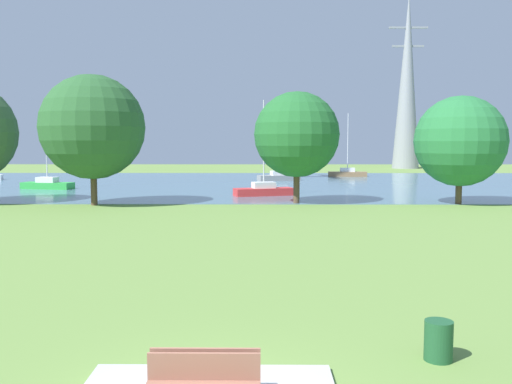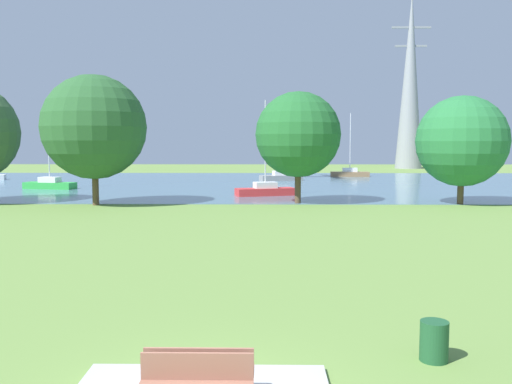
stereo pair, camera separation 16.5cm
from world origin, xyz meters
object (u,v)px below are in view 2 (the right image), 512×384
object	(u,v)px
tree_east_near	(462,141)
electricity_pylon	(410,81)
sailboat_gray	(281,177)
sailboat_green	(50,184)
bench_facing_water	(200,375)
tree_mid_shore	(298,135)
litter_bin	(434,341)
tree_west_far	(94,127)
sailboat_red	(265,190)
sailboat_brown	(350,173)

from	to	relation	value
tree_east_near	electricity_pylon	bearing A→B (deg)	79.26
sailboat_gray	sailboat_green	world-z (taller)	sailboat_green
bench_facing_water	sailboat_gray	bearing A→B (deg)	86.85
bench_facing_water	sailboat_green	world-z (taller)	sailboat_green
tree_mid_shore	electricity_pylon	bearing A→B (deg)	68.12
sailboat_gray	sailboat_green	size ratio (longest dim) A/B	0.84
tree_mid_shore	litter_bin	bearing A→B (deg)	-88.06
sailboat_green	electricity_pylon	bearing A→B (deg)	43.60
sailboat_gray	tree_west_far	distance (m)	28.88
tree_east_near	electricity_pylon	xyz separation A→B (m)	(10.34, 54.50, 10.07)
tree_west_far	bench_facing_water	bearing A→B (deg)	-70.05
sailboat_red	tree_west_far	xyz separation A→B (m)	(-11.75, -7.00, 4.89)
tree_east_near	tree_west_far	bearing A→B (deg)	-177.97
sailboat_red	tree_west_far	distance (m)	14.53
litter_bin	sailboat_red	world-z (taller)	sailboat_red
sailboat_green	tree_west_far	distance (m)	16.52
sailboat_brown	bench_facing_water	bearing A→B (deg)	-100.93
sailboat_gray	tree_mid_shore	bearing A→B (deg)	-88.85
sailboat_brown	electricity_pylon	xyz separation A→B (m)	(13.25, 22.95, 14.00)
sailboat_green	tree_mid_shore	xyz separation A→B (m)	(22.43, -12.00, 4.41)
sailboat_brown	tree_west_far	bearing A→B (deg)	-124.75
sailboat_red	litter_bin	bearing A→B (deg)	-84.55
litter_bin	tree_west_far	bearing A→B (deg)	118.77
litter_bin	sailboat_brown	distance (m)	60.30
bench_facing_water	tree_east_near	world-z (taller)	tree_east_near
sailboat_green	electricity_pylon	world-z (taller)	electricity_pylon
sailboat_gray	sailboat_brown	distance (m)	11.63
litter_bin	electricity_pylon	bearing A→B (deg)	75.94
sailboat_gray	electricity_pylon	xyz separation A→B (m)	(22.18, 30.40, 14.02)
sailboat_brown	tree_west_far	world-z (taller)	tree_west_far
sailboat_green	sailboat_red	world-z (taller)	sailboat_red
sailboat_brown	tree_east_near	bearing A→B (deg)	-84.73
sailboat_gray	tree_west_far	xyz separation A→B (m)	(-13.58, -25.01, 4.92)
sailboat_brown	tree_mid_shore	bearing A→B (deg)	-105.22
tree_west_far	electricity_pylon	distance (m)	66.57
bench_facing_water	sailboat_gray	world-z (taller)	sailboat_gray
bench_facing_water	tree_east_near	xyz separation A→B (m)	(14.82, 30.12, 3.94)
bench_facing_water	tree_west_far	bearing A→B (deg)	109.95
tree_east_near	sailboat_brown	bearing A→B (deg)	95.27
sailboat_brown	sailboat_red	bearing A→B (deg)	-112.92
bench_facing_water	tree_west_far	size ratio (longest dim) A/B	0.20
tree_east_near	sailboat_red	bearing A→B (deg)	155.97
sailboat_gray	tree_west_far	world-z (taller)	tree_west_far
tree_mid_shore	electricity_pylon	size ratio (longest dim) A/B	0.27
litter_bin	sailboat_gray	world-z (taller)	sailboat_gray
sailboat_green	sailboat_brown	world-z (taller)	sailboat_brown
sailboat_brown	tree_west_far	distance (m)	39.80
bench_facing_water	sailboat_red	bearing A→B (deg)	88.18
sailboat_brown	tree_mid_shore	world-z (taller)	sailboat_brown
sailboat_green	sailboat_gray	bearing A→B (deg)	27.92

